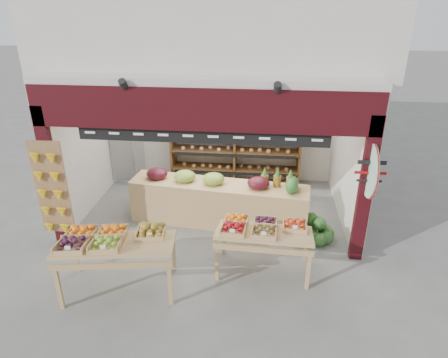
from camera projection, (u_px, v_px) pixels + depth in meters
ground at (211, 219)px, 8.42m from camera, size 60.00×60.00×0.00m
shop_structure at (219, 16)px, 8.24m from camera, size 6.36×5.12×5.40m
banana_board at (51, 191)px, 7.16m from camera, size 0.60×0.15×1.80m
gift_sign at (370, 171)px, 6.39m from camera, size 0.04×0.93×0.92m
back_shelving at (235, 137)px, 9.64m from camera, size 3.17×0.52×1.94m
refrigerator at (126, 146)px, 9.97m from camera, size 0.70×0.70×1.75m
cardboard_stack at (159, 192)px, 9.06m from camera, size 1.00×0.72×0.69m
mid_counter at (218, 202)px, 8.10m from camera, size 3.63×1.09×1.11m
display_table_left at (109, 241)px, 6.14m from camera, size 1.89×1.24×1.10m
display_table_right at (261, 230)px, 6.59m from camera, size 1.62×0.95×1.01m
watermelon_pile at (316, 232)px, 7.66m from camera, size 0.68×0.63×0.48m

